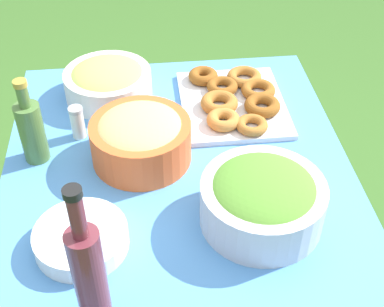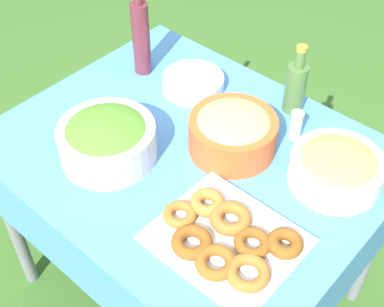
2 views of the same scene
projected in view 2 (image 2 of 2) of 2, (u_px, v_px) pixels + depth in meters
The scene contains 10 objects.
ground_plane at pixel (190, 286), 2.20m from camera, with size 14.00×14.00×0.00m, color #3D6B28.
picnic_table at pixel (190, 174), 1.73m from camera, with size 1.16×0.93×0.78m.
salad_bowl at pixel (107, 139), 1.58m from camera, with size 0.29×0.29×0.13m.
pasta_bowl at pixel (233, 131), 1.61m from camera, with size 0.27×0.27×0.14m.
donut_platter at pixel (226, 238), 1.38m from camera, with size 0.38×0.31×0.05m.
plate_stack at pixel (193, 83), 1.86m from camera, with size 0.22×0.22×0.05m.
olive_oil_bottle at pixel (296, 86), 1.72m from camera, with size 0.07×0.07×0.25m.
wine_bottle at pixel (141, 35), 1.84m from camera, with size 0.06×0.06×0.38m.
fruit_bowl at pixel (337, 168), 1.52m from camera, with size 0.27×0.27×0.11m.
salt_shaker at pixel (296, 125), 1.66m from camera, with size 0.04×0.04×0.10m.
Camera 2 is at (-0.79, 0.88, 1.93)m, focal length 50.00 mm.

